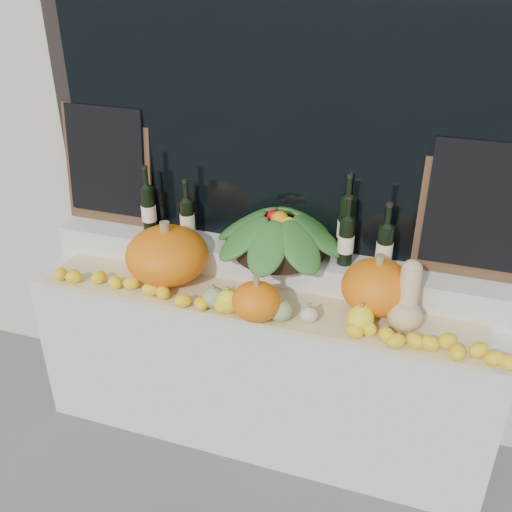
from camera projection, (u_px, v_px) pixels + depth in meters
display_sill at (261, 363)px, 2.99m from camera, size 2.30×0.55×0.88m
rear_tier at (270, 264)px, 2.86m from camera, size 2.30×0.25×0.16m
straw_bedding at (253, 303)px, 2.67m from camera, size 2.10×0.32×0.02m
pumpkin_left at (167, 255)px, 2.77m from camera, size 0.51×0.51×0.27m
pumpkin_right at (377, 287)px, 2.54m from camera, size 0.37×0.37×0.25m
pumpkin_center at (256, 302)px, 2.50m from camera, size 0.26×0.26×0.17m
butternut_squash at (407, 303)px, 2.43m from camera, size 0.15×0.21×0.29m
decorative_gourds at (277, 308)px, 2.51m from camera, size 0.78×0.16×0.14m
lemon_heap at (245, 308)px, 2.55m from camera, size 2.20×0.16×0.06m
produce_bowl at (279, 233)px, 2.75m from camera, size 0.68×0.68×0.23m
wine_bottle_far_left at (149, 210)px, 2.92m from camera, size 0.08×0.08×0.37m
wine_bottle_near_left at (187, 219)px, 2.89m from camera, size 0.08×0.08×0.32m
wine_bottle_tall at (346, 226)px, 2.71m from camera, size 0.08×0.08×0.41m
wine_bottle_near_right at (346, 240)px, 2.65m from camera, size 0.08×0.08×0.34m
wine_bottle_far_right at (384, 248)px, 2.59m from camera, size 0.08×0.08×0.34m
chalkboard_left at (107, 163)px, 2.98m from camera, size 0.50×0.09×0.62m
chalkboard_right at (479, 209)px, 2.46m from camera, size 0.50×0.09×0.62m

